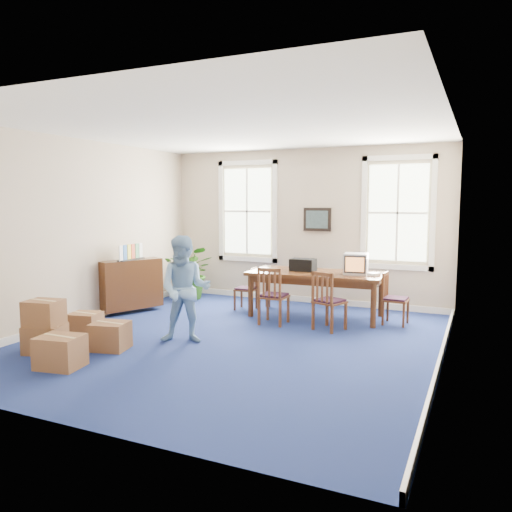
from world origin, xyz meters
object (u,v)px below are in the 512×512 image
at_px(potted_plant, 192,272).
at_px(conference_table, 316,294).
at_px(man, 185,290).
at_px(cardboard_boxes, 60,325).
at_px(credenza, 131,288).
at_px(chair_near_left, 274,295).
at_px(crt_tv, 356,264).

bearing_deg(potted_plant, conference_table, -8.83).
height_order(man, potted_plant, man).
distance_m(potted_plant, cardboard_boxes, 4.08).
relative_size(credenza, potted_plant, 1.01).
height_order(conference_table, cardboard_boxes, conference_table).
height_order(chair_near_left, potted_plant, potted_plant).
bearing_deg(man, chair_near_left, 42.73).
distance_m(man, credenza, 2.44).
relative_size(crt_tv, chair_near_left, 0.44).
relative_size(chair_near_left, potted_plant, 0.85).
bearing_deg(crt_tv, conference_table, 177.27).
xyz_separation_m(chair_near_left, potted_plant, (-2.46, 1.29, 0.09)).
height_order(credenza, cardboard_boxes, credenza).
xyz_separation_m(conference_table, credenza, (-3.31, -1.15, 0.05)).
height_order(crt_tv, chair_near_left, crt_tv).
bearing_deg(chair_near_left, man, 63.96).
bearing_deg(conference_table, potted_plant, 168.72).
relative_size(chair_near_left, credenza, 0.84).
bearing_deg(chair_near_left, crt_tv, -144.27).
xyz_separation_m(crt_tv, chair_near_left, (-1.22, -0.89, -0.51)).
bearing_deg(cardboard_boxes, credenza, 105.94).
height_order(chair_near_left, man, man).
distance_m(chair_near_left, man, 1.81).
xyz_separation_m(man, potted_plant, (-1.68, 2.90, -0.22)).
relative_size(chair_near_left, cardboard_boxes, 0.73).
height_order(conference_table, crt_tv, crt_tv).
xyz_separation_m(conference_table, potted_plant, (-2.96, 0.46, 0.18)).
distance_m(crt_tv, man, 3.20).
bearing_deg(man, credenza, 126.09).
bearing_deg(cardboard_boxes, potted_plant, 94.89).
relative_size(crt_tv, man, 0.28).
height_order(potted_plant, cardboard_boxes, potted_plant).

